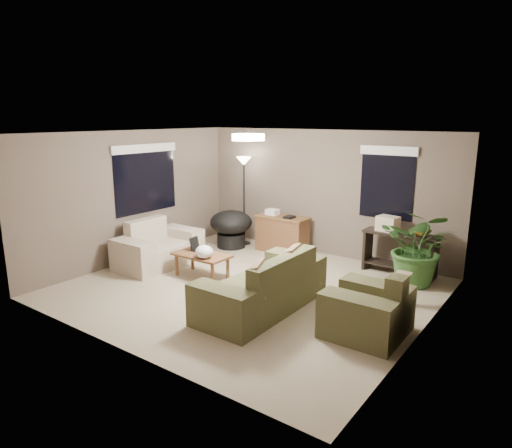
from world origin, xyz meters
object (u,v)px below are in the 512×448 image
Objects in this scene: papasan_chair at (231,226)px; houseplant at (419,256)px; armchair at (368,312)px; console_table at (400,250)px; cat_scratching_post at (402,291)px; floor_lamp at (244,172)px; coffee_table at (202,257)px; desk at (282,234)px; loveseat at (158,249)px; main_sofa at (265,290)px.

papasan_chair is 3.95m from houseplant.
armchair is 2.57m from console_table.
floor_lamp is at bearing 161.79° from cat_scratching_post.
coffee_table is at bearing -71.81° from floor_lamp.
desk is at bearing 18.28° from papasan_chair.
papasan_chair is (-3.96, 2.11, 0.17)m from armchair.
houseplant is (-0.02, 2.15, 0.21)m from armchair.
loveseat is 0.84× the size of floor_lamp.
floor_lamp reaches higher than houseplant.
main_sofa is 1.73m from coffee_table.
main_sofa reaches higher than cat_scratching_post.
armchair is 1.07× the size of papasan_chair.
console_table is at bearing 1.61° from desk.
desk is (-2.89, 2.46, 0.08)m from armchair.
desk is 0.84× the size of houseplant.
console_table is 3.63m from floor_lamp.
cat_scratching_post is at bearing -23.47° from desk.
armchair is 3.21m from coffee_table.
armchair is at bearing -27.98° from papasan_chair.
coffee_table is at bearing -165.38° from cat_scratching_post.
houseplant is at bearing 29.69° from coffee_table.
floor_lamp is (-3.90, 2.48, 1.30)m from armchair.
houseplant is at bearing 0.67° from papasan_chair.
loveseat is 4.69m from houseplant.
console_table is (-0.46, 2.53, 0.14)m from armchair.
armchair is 3.80m from desk.
coffee_table is (-1.67, 0.47, 0.06)m from main_sofa.
coffee_table is at bearing -1.22° from loveseat.
desk and console_table have the same top height.
armchair is at bearing -92.26° from cat_scratching_post.
coffee_table is 0.91× the size of desk.
cat_scratching_post is at bearing -86.33° from houseplant.
loveseat is 3.20× the size of cat_scratching_post.
desk is at bearing 156.53° from cat_scratching_post.
floor_lamp is (-0.70, 2.14, 1.24)m from coffee_table.
cat_scratching_post is (4.01, -0.92, -0.25)m from papasan_chair.
floor_lamp is 4.38m from cat_scratching_post.
papasan_chair reaches higher than console_table.
houseplant is 2.61× the size of cat_scratching_post.
floor_lamp is 4.04m from houseplant.
console_table is at bearing 0.77° from floor_lamp.
loveseat is 1.60× the size of armchair.
coffee_table is 0.52× the size of floor_lamp.
coffee_table is 1.07× the size of papasan_chair.
loveseat reaches higher than console_table.
main_sofa and loveseat have the same top height.
floor_lamp is (0.07, 0.38, 1.13)m from papasan_chair.
floor_lamp is (-1.01, 0.02, 1.22)m from desk.
coffee_table is (1.15, -0.02, 0.06)m from loveseat.
loveseat is 1.79m from papasan_chair.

